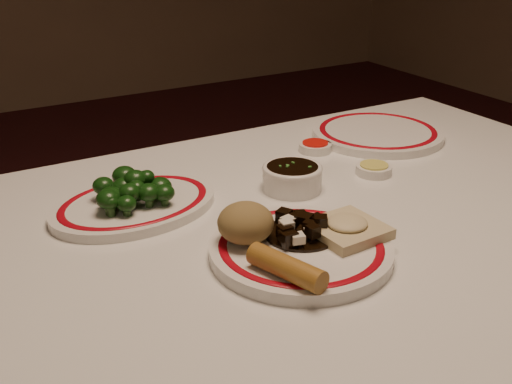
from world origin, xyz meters
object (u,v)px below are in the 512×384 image
Objects in this scene: broccoli_pile at (129,190)px; soy_bowl at (292,178)px; fried_wonton at (347,228)px; main_plate at (301,250)px; dining_table at (337,272)px; stirfry_heap at (300,228)px; rice_mound at (246,223)px; broccoli_plate at (135,204)px; spring_roll at (287,267)px.

broccoli_pile is 0.27m from soy_bowl.
main_plate is at bearing 174.29° from fried_wonton.
broccoli_pile reaches higher than dining_table.
broccoli_pile reaches higher than stirfry_heap.
dining_table is 0.35m from broccoli_pile.
soy_bowl reaches higher than dining_table.
stirfry_heap is (0.07, -0.02, -0.02)m from rice_mound.
stirfry_heap reaches higher than main_plate.
fried_wonton reaches higher than dining_table.
dining_table is 0.15m from fried_wonton.
stirfry_heap reaches higher than fried_wonton.
dining_table is 4.01× the size of broccoli_plate.
soy_bowl is (0.18, 0.26, -0.01)m from spring_roll.
broccoli_pile is at bearing 114.35° from rice_mound.
soy_bowl is (0.17, 0.15, -0.03)m from rice_mound.
broccoli_pile is (-0.17, 0.23, 0.01)m from stirfry_heap.
rice_mound is 0.11m from spring_roll.
spring_roll is at bearing -124.64° from soy_bowl.
main_plate is at bearing -60.92° from broccoli_plate.
soy_bowl is (0.10, 0.17, -0.01)m from stirfry_heap.
dining_table is 11.40× the size of stirfry_heap.
fried_wonton is 0.95× the size of stirfry_heap.
soy_bowl is at bearing 40.68° from rice_mound.
spring_roll is at bearing -92.03° from rice_mound.
dining_table is at bearing 17.81° from spring_roll.
rice_mound is at bearing -174.71° from dining_table.
rice_mound reaches higher than fried_wonton.
broccoli_plate is at bearing 167.23° from soy_bowl.
broccoli_pile is (-0.09, 0.31, 0.01)m from spring_roll.
main_plate is at bearing -38.56° from rice_mound.
main_plate is 2.73× the size of fried_wonton.
fried_wonton is (0.13, -0.05, -0.02)m from rice_mound.
rice_mound is at bearing -65.65° from broccoli_pile.
broccoli_pile is at bearing 88.72° from spring_roll.
main_plate is 0.23m from soy_bowl.
dining_table is 12.12× the size of soy_bowl.
fried_wonton is 0.34m from broccoli_plate.
dining_table is 0.34m from broccoli_plate.
main_plate is 0.07m from fried_wonton.
dining_table is 4.39× the size of main_plate.
main_plate is 2.60× the size of stirfry_heap.
rice_mound is 0.78× the size of soy_bowl.
spring_roll is at bearing -132.38° from stirfry_heap.
fried_wonton is (0.07, -0.01, 0.02)m from main_plate.
stirfry_heap is (-0.06, 0.03, 0.00)m from fried_wonton.
stirfry_heap is 1.06× the size of soy_bowl.
broccoli_pile reaches higher than spring_roll.
broccoli_plate is at bearing 143.25° from dining_table.
main_plate is at bearing -151.20° from dining_table.
broccoli_plate is 3.02× the size of soy_bowl.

